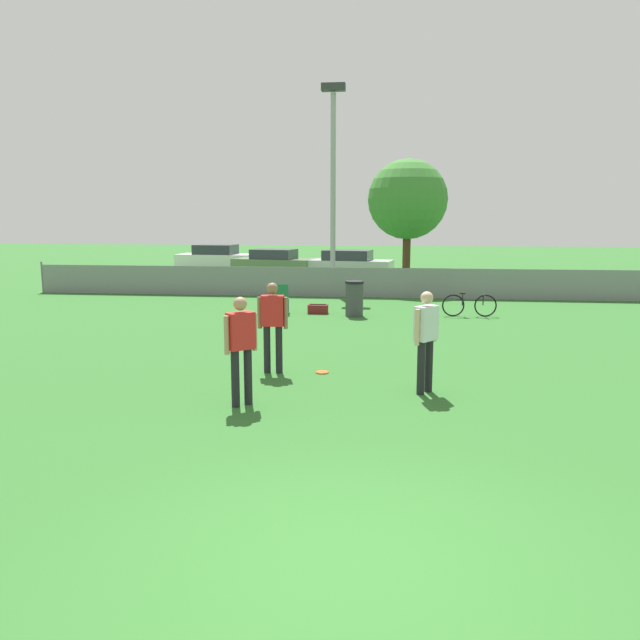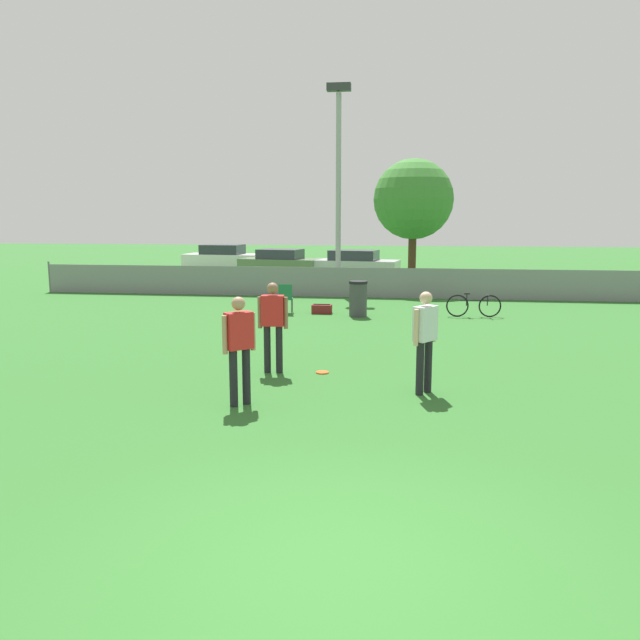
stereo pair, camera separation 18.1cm
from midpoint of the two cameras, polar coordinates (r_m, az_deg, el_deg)
The scene contains 15 objects.
ground_plane at distance 5.75m, azimuth 2.61°, elevation -21.40°, with size 120.00×120.00×0.00m, color #2D6628.
fence_backline at distance 23.05m, azimuth 6.67°, elevation 3.39°, with size 26.90×0.07×1.21m.
light_pole at distance 24.46m, azimuth 1.92°, elevation 13.49°, with size 0.90×0.36×7.87m.
tree_near_pole at distance 25.71m, azimuth 8.74°, elevation 10.82°, with size 3.20×3.20×5.24m.
player_thrower_red at distance 11.80m, azimuth -3.89°, elevation -0.05°, with size 0.58×0.24×1.73m.
player_receiver_white at distance 10.53m, azimuth 10.06°, elevation -1.33°, with size 0.43×0.47×1.73m.
player_defender_red at distance 9.79m, azimuth -6.87°, elevation -2.06°, with size 0.45×0.45×1.73m.
frisbee_disc at distance 11.94m, azimuth 0.65°, elevation -4.80°, with size 0.25×0.25×0.03m.
folding_chair_sideline at distance 19.19m, azimuth -2.88°, elevation 2.16°, with size 0.45×0.45×0.92m.
bicycle_sideline at distance 19.08m, azimuth 14.14°, elevation 1.30°, with size 1.62×0.44×0.72m.
trash_bin at distance 18.67m, azimuth 3.78°, elevation 1.97°, with size 0.56×0.56×1.06m.
gear_bag_sideline at distance 19.21m, azimuth 0.44°, elevation 1.01°, with size 0.60×0.33×0.30m.
parked_car_white at distance 35.50m, azimuth -8.74°, elevation 5.66°, with size 4.35×2.16×1.42m.
parked_car_olive at distance 31.75m, azimuth -3.49°, elevation 5.27°, with size 4.27×2.40×1.34m.
parked_car_silver at distance 30.78m, azimuth 3.27°, elevation 5.14°, with size 4.58×2.41×1.34m.
Camera 2 is at (0.51, -4.91, 2.95)m, focal length 35.00 mm.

